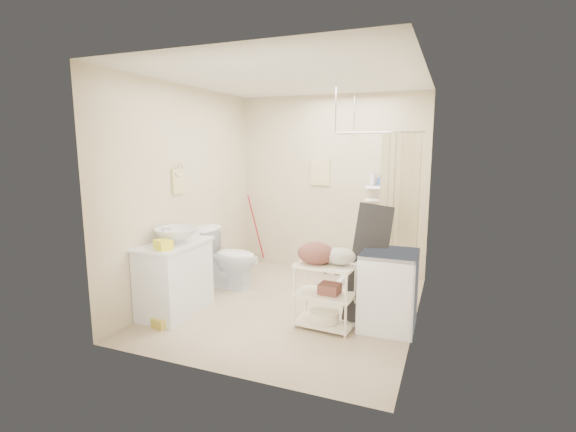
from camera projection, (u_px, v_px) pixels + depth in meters
name	position (u px, v px, depth m)	size (l,w,h in m)	color
floor	(291.00, 306.00, 4.92)	(3.20, 3.20, 0.00)	#BEAB8E
ceiling	(291.00, 77.00, 4.49)	(2.80, 3.20, 0.04)	silver
wall_back	(330.00, 185.00, 6.17)	(2.80, 0.04, 2.60)	beige
wall_front	(217.00, 220.00, 3.24)	(2.80, 0.04, 2.60)	beige
wall_left	(187.00, 192.00, 5.22)	(0.04, 3.20, 2.60)	beige
wall_right	(421.00, 203.00, 4.20)	(0.04, 3.20, 2.60)	beige
vanity	(175.00, 278.00, 4.70)	(0.51, 0.91, 0.80)	silver
sink	(177.00, 235.00, 4.64)	(0.48, 0.48, 0.17)	silver
counter_basket	(163.00, 245.00, 4.34)	(0.18, 0.14, 0.10)	yellow
floor_basket	(161.00, 321.00, 4.35)	(0.25, 0.19, 0.13)	gold
toilet	(228.00, 257.00, 5.56)	(0.45, 0.79, 0.80)	white
mop	(255.00, 230.00, 6.64)	(0.10, 0.10, 1.10)	#A71827
potted_plant_a	(325.00, 262.00, 6.18)	(0.18, 0.12, 0.33)	#9A4E2B
potted_plant_b	(339.00, 264.00, 6.11)	(0.17, 0.14, 0.31)	brown
hanging_towel	(320.00, 171.00, 6.18)	(0.28, 0.03, 0.42)	beige
towel_ring	(178.00, 180.00, 5.00)	(0.04, 0.22, 0.34)	beige
tp_holder	(194.00, 237.00, 5.35)	(0.08, 0.12, 0.14)	white
shower	(382.00, 210.00, 5.40)	(1.10, 1.10, 2.10)	silver
shampoo_bottle_a	(373.00, 178.00, 5.86)	(0.08, 0.08, 0.22)	white
shampoo_bottle_b	(381.00, 180.00, 5.80)	(0.07, 0.07, 0.16)	#33589E
washing_machine	(388.00, 290.00, 4.29)	(0.55, 0.57, 0.81)	white
laundry_rack	(325.00, 290.00, 4.28)	(0.59, 0.35, 0.82)	white
ironing_board	(368.00, 263.00, 4.38)	(0.37, 0.11, 1.31)	black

